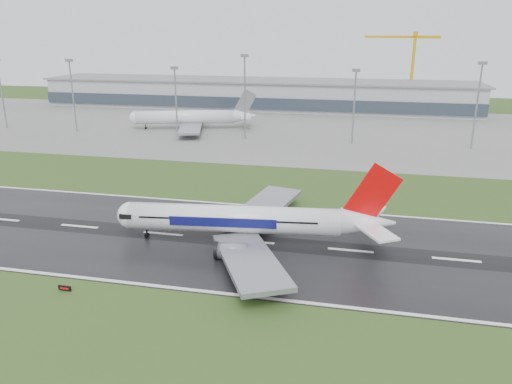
# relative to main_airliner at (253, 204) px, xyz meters

# --- Properties ---
(ground) EXTENTS (520.00, 520.00, 0.00)m
(ground) POSITION_rel_main_airliner_xyz_m (-40.05, 0.14, -8.52)
(ground) COLOR #294318
(ground) RESTS_ON ground
(runway) EXTENTS (400.00, 45.00, 0.10)m
(runway) POSITION_rel_main_airliner_xyz_m (-40.05, 0.14, -8.47)
(runway) COLOR black
(runway) RESTS_ON ground
(apron) EXTENTS (400.00, 130.00, 0.08)m
(apron) POSITION_rel_main_airliner_xyz_m (-40.05, 125.14, -8.48)
(apron) COLOR slate
(apron) RESTS_ON ground
(terminal) EXTENTS (240.00, 36.00, 15.00)m
(terminal) POSITION_rel_main_airliner_xyz_m (-40.05, 185.14, -1.02)
(terminal) COLOR #93969D
(terminal) RESTS_ON ground
(main_airliner) EXTENTS (62.92, 60.53, 16.85)m
(main_airliner) POSITION_rel_main_airliner_xyz_m (0.00, 0.00, 0.00)
(main_airliner) COLOR white
(main_airliner) RESTS_ON runway
(parked_airliner) EXTENTS (69.59, 66.87, 16.78)m
(parked_airliner) POSITION_rel_main_airliner_xyz_m (-54.36, 115.95, -0.05)
(parked_airliner) COLOR silver
(parked_airliner) RESTS_ON apron
(tower_crane) EXTENTS (39.98, 17.53, 41.74)m
(tower_crane) POSITION_rel_main_airliner_xyz_m (45.49, 200.14, 12.34)
(tower_crane) COLOR #D29A0B
(tower_crane) RESTS_ON ground
(runway_sign) EXTENTS (2.30, 0.75, 1.04)m
(runway_sign) POSITION_rel_main_airliner_xyz_m (-26.66, -26.49, -8.00)
(runway_sign) COLOR black
(runway_sign) RESTS_ON ground
(floodmast_0) EXTENTS (0.64, 0.64, 29.25)m
(floodmast_0) POSITION_rel_main_airliner_xyz_m (-136.72, 100.14, 6.10)
(floodmast_0) COLOR gray
(floodmast_0) RESTS_ON ground
(floodmast_1) EXTENTS (0.64, 0.64, 29.53)m
(floodmast_1) POSITION_rel_main_airliner_xyz_m (-101.70, 100.14, 6.24)
(floodmast_1) COLOR gray
(floodmast_1) RESTS_ON ground
(floodmast_2) EXTENTS (0.64, 0.64, 27.08)m
(floodmast_2) POSITION_rel_main_airliner_xyz_m (-54.87, 100.14, 5.02)
(floodmast_2) COLOR gray
(floodmast_2) RESTS_ON ground
(floodmast_3) EXTENTS (0.64, 0.64, 32.15)m
(floodmast_3) POSITION_rel_main_airliner_xyz_m (-25.77, 100.14, 7.55)
(floodmast_3) COLOR gray
(floodmast_3) RESTS_ON ground
(floodmast_4) EXTENTS (0.64, 0.64, 27.30)m
(floodmast_4) POSITION_rel_main_airliner_xyz_m (16.99, 100.14, 5.13)
(floodmast_4) COLOR gray
(floodmast_4) RESTS_ON ground
(floodmast_5) EXTENTS (0.64, 0.64, 30.47)m
(floodmast_5) POSITION_rel_main_airliner_xyz_m (60.59, 100.14, 6.71)
(floodmast_5) COLOR gray
(floodmast_5) RESTS_ON ground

